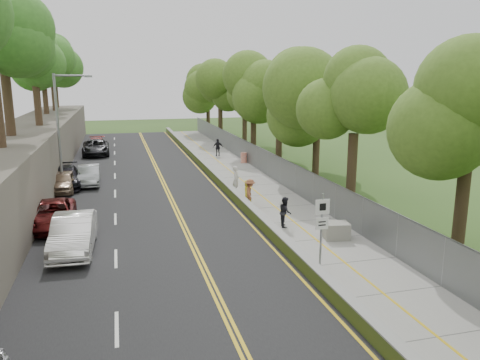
% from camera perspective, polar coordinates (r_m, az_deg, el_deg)
% --- Properties ---
extents(ground, '(140.00, 140.00, 0.00)m').
position_cam_1_polar(ground, '(22.37, 4.04, -7.85)').
color(ground, '#33511E').
rests_on(ground, ground).
extents(road, '(11.20, 66.00, 0.04)m').
position_cam_1_polar(road, '(35.71, -12.11, -0.35)').
color(road, black).
rests_on(road, ground).
extents(sidewalk, '(4.20, 66.00, 0.05)m').
position_cam_1_polar(sidewalk, '(36.90, 0.30, 0.35)').
color(sidewalk, gray).
rests_on(sidewalk, ground).
extents(jersey_barrier, '(0.42, 66.00, 0.60)m').
position_cam_1_polar(jersey_barrier, '(36.33, -3.20, 0.58)').
color(jersey_barrier, '#95C530').
rests_on(jersey_barrier, ground).
extents(rock_embankment, '(5.00, 66.00, 4.00)m').
position_cam_1_polar(rock_embankment, '(35.93, -25.26, 2.03)').
color(rock_embankment, '#595147').
rests_on(rock_embankment, ground).
extents(chainlink_fence, '(0.04, 66.00, 2.00)m').
position_cam_1_polar(chainlink_fence, '(37.30, 3.42, 1.98)').
color(chainlink_fence, slate).
rests_on(chainlink_fence, ground).
extents(trees_embankment, '(6.40, 66.00, 13.00)m').
position_cam_1_polar(trees_embankment, '(35.48, -25.75, 15.70)').
color(trees_embankment, '#43862B').
rests_on(trees_embankment, rock_embankment).
extents(trees_fenceside, '(7.00, 66.00, 14.00)m').
position_cam_1_polar(trees_fenceside, '(37.50, 7.02, 11.19)').
color(trees_fenceside, '#588028').
rests_on(trees_fenceside, ground).
extents(streetlight, '(2.52, 0.22, 8.00)m').
position_cam_1_polar(streetlight, '(34.17, -20.93, 6.40)').
color(streetlight, gray).
rests_on(streetlight, ground).
extents(signpost, '(0.62, 0.09, 3.10)m').
position_cam_1_polar(signpost, '(19.47, 9.94, -5.04)').
color(signpost, gray).
rests_on(signpost, sidewalk).
extents(construction_barrel, '(0.57, 0.57, 0.93)m').
position_cam_1_polar(construction_barrel, '(42.98, 0.46, 2.74)').
color(construction_barrel, red).
rests_on(construction_barrel, sidewalk).
extents(concrete_block, '(1.32, 1.07, 0.80)m').
position_cam_1_polar(concrete_block, '(23.33, 11.63, -6.06)').
color(concrete_block, gray).
rests_on(concrete_block, sidewalk).
extents(car_1, '(1.90, 5.04, 1.64)m').
position_cam_1_polar(car_1, '(22.45, -19.65, -6.17)').
color(car_1, white).
rests_on(car_1, road).
extents(car_2, '(2.58, 5.03, 1.36)m').
position_cam_1_polar(car_2, '(26.44, -21.79, -3.89)').
color(car_2, maroon).
rests_on(car_2, road).
extents(car_3, '(2.45, 5.21, 1.47)m').
position_cam_1_polar(car_3, '(35.61, -20.53, 0.34)').
color(car_3, black).
rests_on(car_3, road).
extents(car_4, '(1.95, 4.22, 1.40)m').
position_cam_1_polar(car_4, '(34.36, -20.73, -0.15)').
color(car_4, tan).
rests_on(car_4, road).
extents(car_5, '(1.55, 4.28, 1.40)m').
position_cam_1_polar(car_5, '(35.94, -17.93, 0.58)').
color(car_5, '#9FA2A6').
rests_on(car_5, road).
extents(car_6, '(2.69, 5.61, 1.54)m').
position_cam_1_polar(car_6, '(49.54, -17.17, 3.82)').
color(car_6, black).
rests_on(car_6, road).
extents(car_7, '(1.94, 4.69, 1.36)m').
position_cam_1_polar(car_7, '(52.24, -17.11, 4.14)').
color(car_7, maroon).
rests_on(car_7, road).
extents(car_8, '(2.00, 4.24, 1.40)m').
position_cam_1_polar(car_8, '(52.07, -17.07, 4.14)').
color(car_8, silver).
rests_on(car_8, road).
extents(painter_0, '(0.73, 0.88, 1.53)m').
position_cam_1_polar(painter_0, '(28.84, 0.93, -1.48)').
color(painter_0, yellow).
rests_on(painter_0, sidewalk).
extents(painter_1, '(0.67, 0.80, 1.88)m').
position_cam_1_polar(painter_1, '(31.52, -0.49, 0.05)').
color(painter_1, silver).
rests_on(painter_1, sidewalk).
extents(painter_2, '(0.75, 0.88, 1.59)m').
position_cam_1_polar(painter_2, '(24.66, 5.52, -3.88)').
color(painter_2, black).
rests_on(painter_2, sidewalk).
extents(painter_3, '(0.88, 1.22, 1.69)m').
position_cam_1_polar(painter_3, '(28.31, 1.24, -1.57)').
color(painter_3, '#975536').
rests_on(painter_3, sidewalk).
extents(person_far, '(1.03, 0.48, 1.72)m').
position_cam_1_polar(person_far, '(46.67, -2.71, 3.98)').
color(person_far, black).
rests_on(person_far, sidewalk).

